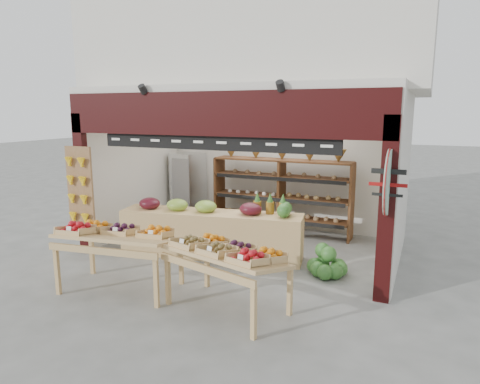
% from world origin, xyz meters
% --- Properties ---
extents(ground, '(60.00, 60.00, 0.00)m').
position_xyz_m(ground, '(0.00, 0.00, 0.00)').
color(ground, slate).
rests_on(ground, ground).
extents(shop_structure, '(6.36, 5.12, 5.40)m').
position_xyz_m(shop_structure, '(0.00, 1.61, 3.92)').
color(shop_structure, silver).
rests_on(shop_structure, ground).
extents(banana_board, '(0.60, 0.15, 1.80)m').
position_xyz_m(banana_board, '(-2.73, -1.17, 1.12)').
color(banana_board, '#926342').
rests_on(banana_board, ground).
extents(gift_sign, '(0.04, 0.93, 0.92)m').
position_xyz_m(gift_sign, '(2.75, -1.15, 1.75)').
color(gift_sign, '#A1CAB7').
rests_on(gift_sign, ground).
extents(back_shelving, '(3.12, 0.51, 1.92)m').
position_xyz_m(back_shelving, '(0.30, 1.71, 1.18)').
color(back_shelving, brown).
rests_on(back_shelving, ground).
extents(refrigerator, '(0.77, 0.77, 1.68)m').
position_xyz_m(refrigerator, '(-2.19, 1.87, 0.84)').
color(refrigerator, silver).
rests_on(refrigerator, ground).
extents(cardboard_stack, '(1.05, 0.84, 0.69)m').
position_xyz_m(cardboard_stack, '(-2.01, 0.39, 0.25)').
color(cardboard_stack, beige).
rests_on(cardboard_stack, ground).
extents(mid_counter, '(3.46, 1.24, 1.07)m').
position_xyz_m(mid_counter, '(-0.41, -0.33, 0.46)').
color(mid_counter, tan).
rests_on(mid_counter, ground).
extents(display_table_left, '(1.85, 1.20, 1.09)m').
position_xyz_m(display_table_left, '(-1.07, -2.18, 0.84)').
color(display_table_left, tan).
rests_on(display_table_left, ground).
extents(display_table_right, '(1.81, 1.30, 1.04)m').
position_xyz_m(display_table_right, '(0.84, -2.20, 0.82)').
color(display_table_right, tan).
rests_on(display_table_right, ground).
extents(watermelon_pile, '(0.68, 0.65, 0.50)m').
position_xyz_m(watermelon_pile, '(1.81, -0.39, 0.18)').
color(watermelon_pile, '#1E4F1A').
rests_on(watermelon_pile, ground).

